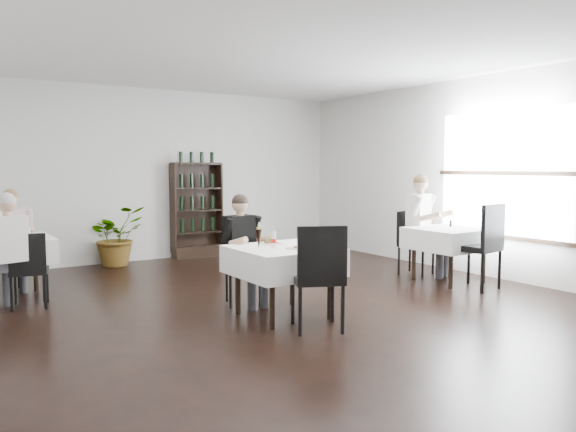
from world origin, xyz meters
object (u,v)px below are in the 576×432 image
object	(u,v)px
wine_shelf	(197,211)
main_table	(283,261)
diner_main	(244,241)
potted_tree	(116,236)

from	to	relation	value
wine_shelf	main_table	distance (m)	4.41
main_table	diner_main	size ratio (longest dim) A/B	0.78
main_table	diner_main	world-z (taller)	diner_main
wine_shelf	diner_main	world-z (taller)	wine_shelf
wine_shelf	diner_main	size ratio (longest dim) A/B	1.32
wine_shelf	diner_main	xyz separation A→B (m)	(-1.01, -3.63, -0.08)
wine_shelf	main_table	size ratio (longest dim) A/B	1.70
wine_shelf	potted_tree	size ratio (longest dim) A/B	1.76
wine_shelf	main_table	xyz separation A→B (m)	(-0.90, -4.31, -0.23)
wine_shelf	diner_main	distance (m)	3.77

